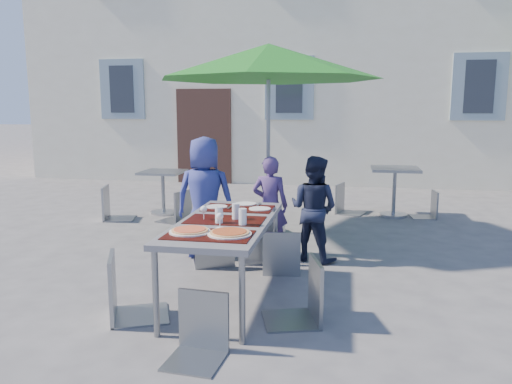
% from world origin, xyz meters
% --- Properties ---
extents(ground, '(90.00, 90.00, 0.00)m').
position_xyz_m(ground, '(0.00, 0.00, 0.00)').
color(ground, '#4D4D4F').
rests_on(ground, ground).
extents(building, '(13.60, 8.20, 11.10)m').
position_xyz_m(building, '(-0.00, 11.50, 4.85)').
color(building, beige).
rests_on(building, ground).
extents(dining_table, '(0.80, 1.85, 0.76)m').
position_xyz_m(dining_table, '(0.25, 0.46, 0.70)').
color(dining_table, '#4B4B50').
rests_on(dining_table, ground).
extents(pizza_near_left, '(0.34, 0.34, 0.03)m').
position_xyz_m(pizza_near_left, '(0.07, -0.04, 0.77)').
color(pizza_near_left, white).
rests_on(pizza_near_left, dining_table).
extents(pizza_near_right, '(0.36, 0.36, 0.03)m').
position_xyz_m(pizza_near_right, '(0.41, -0.06, 0.77)').
color(pizza_near_right, white).
rests_on(pizza_near_right, dining_table).
extents(glassware, '(0.46, 0.40, 0.15)m').
position_xyz_m(glassware, '(0.30, 0.36, 0.83)').
color(glassware, silver).
rests_on(glassware, dining_table).
extents(place_settings, '(0.72, 0.45, 0.01)m').
position_xyz_m(place_settings, '(0.26, 1.08, 0.76)').
color(place_settings, white).
rests_on(place_settings, dining_table).
extents(child_0, '(0.72, 0.48, 1.44)m').
position_xyz_m(child_0, '(-0.32, 1.74, 0.72)').
color(child_0, navy).
rests_on(child_0, ground).
extents(child_1, '(0.45, 0.31, 1.20)m').
position_xyz_m(child_1, '(0.43, 1.98, 0.60)').
color(child_1, '#4F3771').
rests_on(child_1, ground).
extents(child_2, '(0.68, 0.55, 1.22)m').
position_xyz_m(child_2, '(0.96, 1.83, 0.61)').
color(child_2, '#181D35').
rests_on(child_2, ground).
extents(chair_0, '(0.57, 0.57, 1.00)m').
position_xyz_m(chair_0, '(-0.12, 1.40, 0.59)').
color(chair_0, gray).
rests_on(chair_0, ground).
extents(chair_1, '(0.52, 0.52, 0.95)m').
position_xyz_m(chair_1, '(0.35, 1.61, 0.56)').
color(chair_1, '#90969B').
rests_on(chair_1, ground).
extents(chair_2, '(0.45, 0.45, 0.90)m').
position_xyz_m(chair_2, '(0.66, 1.28, 0.53)').
color(chair_2, gray).
rests_on(chair_2, ground).
extents(chair_3, '(0.62, 0.61, 1.05)m').
position_xyz_m(chair_3, '(-0.48, -0.11, 0.62)').
color(chair_3, gray).
rests_on(chair_3, ground).
extents(chair_4, '(0.55, 0.55, 1.00)m').
position_xyz_m(chair_4, '(1.00, 0.10, 0.59)').
color(chair_4, gray).
rests_on(chair_4, ground).
extents(chair_5, '(0.42, 0.42, 0.87)m').
position_xyz_m(chair_5, '(0.32, -0.64, 0.51)').
color(chair_5, gray).
rests_on(chair_5, ground).
extents(patio_umbrella, '(3.07, 3.07, 2.62)m').
position_xyz_m(patio_umbrella, '(0.24, 3.00, 2.37)').
color(patio_umbrella, '#B3B6BC').
rests_on(patio_umbrella, ground).
extents(cafe_table_0, '(0.68, 0.68, 0.73)m').
position_xyz_m(cafe_table_0, '(-1.70, 3.97, 0.49)').
color(cafe_table_0, '#B3B6BC').
rests_on(cafe_table_0, ground).
extents(bg_chair_l_0, '(0.56, 0.55, 1.02)m').
position_xyz_m(bg_chair_l_0, '(-2.34, 3.41, 0.60)').
color(bg_chair_l_0, gray).
rests_on(bg_chair_l_0, ground).
extents(bg_chair_r_0, '(0.54, 0.53, 0.95)m').
position_xyz_m(bg_chair_r_0, '(-1.25, 3.41, 0.56)').
color(bg_chair_r_0, gray).
rests_on(bg_chair_r_0, ground).
extents(cafe_table_1, '(0.75, 0.75, 0.81)m').
position_xyz_m(cafe_table_1, '(2.10, 4.45, 0.57)').
color(cafe_table_1, '#B3B6BC').
rests_on(cafe_table_1, ground).
extents(bg_chair_l_1, '(0.53, 0.53, 0.95)m').
position_xyz_m(bg_chair_l_1, '(1.32, 4.57, 0.55)').
color(bg_chair_l_1, gray).
rests_on(bg_chair_l_1, ground).
extents(bg_chair_r_1, '(0.41, 0.40, 0.84)m').
position_xyz_m(bg_chair_r_1, '(2.65, 4.44, 0.48)').
color(bg_chair_r_1, gray).
rests_on(bg_chair_r_1, ground).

